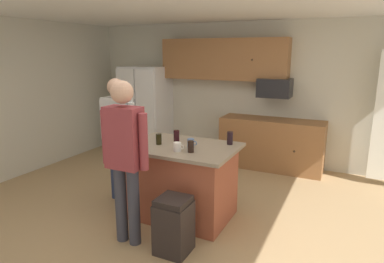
% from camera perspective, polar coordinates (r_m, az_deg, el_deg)
% --- Properties ---
extents(floor, '(7.04, 7.04, 0.00)m').
position_cam_1_polar(floor, '(4.37, -2.59, -14.79)').
color(floor, tan).
rests_on(floor, ground).
extents(ceiling, '(7.04, 7.04, 0.00)m').
position_cam_1_polar(ceiling, '(3.89, -3.02, 21.31)').
color(ceiling, white).
extents(back_wall, '(6.40, 0.10, 2.60)m').
position_cam_1_polar(back_wall, '(6.50, 9.15, 6.48)').
color(back_wall, beige).
rests_on(back_wall, ground).
extents(cabinet_run_upper, '(2.40, 0.38, 0.75)m').
position_cam_1_polar(cabinet_run_upper, '(6.39, 5.32, 12.11)').
color(cabinet_run_upper, '#936038').
extents(cabinet_run_lower, '(1.80, 0.63, 0.90)m').
position_cam_1_polar(cabinet_run_lower, '(6.21, 13.31, -2.04)').
color(cabinet_run_lower, '#936038').
rests_on(cabinet_run_lower, ground).
extents(refrigerator, '(0.89, 0.76, 1.78)m').
position_cam_1_polar(refrigerator, '(7.03, -7.83, 3.65)').
color(refrigerator, white).
rests_on(refrigerator, ground).
extents(microwave_over_range, '(0.56, 0.40, 0.32)m').
position_cam_1_polar(microwave_over_range, '(6.04, 13.86, 7.19)').
color(microwave_over_range, black).
extents(kitchen_island, '(1.36, 0.96, 0.94)m').
position_cam_1_polar(kitchen_island, '(4.29, -1.76, -8.35)').
color(kitchen_island, '#9E4C33').
rests_on(kitchen_island, ground).
extents(person_host_foreground, '(0.57, 0.24, 1.79)m').
position_cam_1_polar(person_host_foreground, '(3.59, -11.33, -3.41)').
color(person_host_foreground, '#383842').
rests_on(person_host_foreground, ground).
extents(person_guest_right, '(0.57, 0.23, 1.72)m').
position_cam_1_polar(person_guest_right, '(4.73, -12.48, 0.04)').
color(person_guest_right, '#232D4C').
rests_on(person_guest_right, ground).
extents(tumbler_amber, '(0.07, 0.07, 0.14)m').
position_cam_1_polar(tumbler_amber, '(4.33, -2.65, -0.73)').
color(tumbler_amber, black).
rests_on(tumbler_amber, kitchen_island).
extents(glass_stout_tall, '(0.07, 0.07, 0.16)m').
position_cam_1_polar(glass_stout_tall, '(4.21, 6.45, -1.11)').
color(glass_stout_tall, black).
rests_on(glass_stout_tall, kitchen_island).
extents(mug_ceramic_white, '(0.13, 0.09, 0.10)m').
position_cam_1_polar(mug_ceramic_white, '(3.90, -2.49, -2.61)').
color(mug_ceramic_white, white).
rests_on(mug_ceramic_white, kitchen_island).
extents(glass_dark_ale, '(0.07, 0.07, 0.13)m').
position_cam_1_polar(glass_dark_ale, '(4.21, -5.66, -1.29)').
color(glass_dark_ale, black).
rests_on(glass_dark_ale, kitchen_island).
extents(mug_blue_stoneware, '(0.13, 0.08, 0.11)m').
position_cam_1_polar(mug_blue_stoneware, '(4.05, -0.18, -1.98)').
color(mug_blue_stoneware, '#4C6B99').
rests_on(mug_blue_stoneware, kitchen_island).
extents(glass_short_whisky, '(0.07, 0.07, 0.13)m').
position_cam_1_polar(glass_short_whisky, '(3.86, -0.21, -2.59)').
color(glass_short_whisky, black).
rests_on(glass_short_whisky, kitchen_island).
extents(trash_bin, '(0.34, 0.34, 0.61)m').
position_cam_1_polar(trash_bin, '(3.63, -3.12, -15.63)').
color(trash_bin, black).
rests_on(trash_bin, ground).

